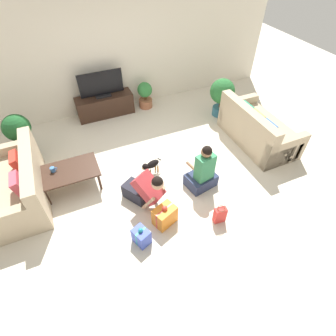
{
  "coord_description": "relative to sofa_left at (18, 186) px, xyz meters",
  "views": [
    {
      "loc": [
        -1.2,
        -3.44,
        3.68
      ],
      "look_at": [
        0.1,
        -0.45,
        0.45
      ],
      "focal_mm": 28.0,
      "sensor_mm": 36.0,
      "label": 1
    }
  ],
  "objects": [
    {
      "name": "potted_plant_corner_right",
      "position": [
        4.61,
        0.92,
        0.26
      ],
      "size": [
        0.58,
        0.58,
        0.92
      ],
      "color": "#336B84",
      "rests_on": "ground_plane"
    },
    {
      "name": "person_kneeling",
      "position": [
        1.96,
        -0.96,
        0.04
      ],
      "size": [
        0.66,
        0.81,
        0.79
      ],
      "rotation": [
        0.0,
        0.0,
        0.55
      ],
      "color": "#23232D",
      "rests_on": "ground_plane"
    },
    {
      "name": "person_sitting",
      "position": [
        3.05,
        -1.0,
        0.04
      ],
      "size": [
        0.58,
        0.54,
        0.96
      ],
      "rotation": [
        0.0,
        0.0,
        3.32
      ],
      "color": "#283351",
      "rests_on": "ground_plane"
    },
    {
      "name": "gift_bag_a",
      "position": [
        2.94,
        -1.81,
        -0.15
      ],
      "size": [
        0.2,
        0.14,
        0.33
      ],
      "rotation": [
        0.0,
        0.0,
        -0.11
      ],
      "color": "red",
      "rests_on": "ground_plane"
    },
    {
      "name": "potted_plant_corner_left",
      "position": [
        0.15,
        1.23,
        0.28
      ],
      "size": [
        0.52,
        0.52,
        0.94
      ],
      "color": "#4C4C51",
      "rests_on": "ground_plane"
    },
    {
      "name": "gift_box_a",
      "position": [
        2.11,
        -1.47,
        -0.13
      ],
      "size": [
        0.43,
        0.36,
        0.41
      ],
      "rotation": [
        0.0,
        0.0,
        0.36
      ],
      "color": "orange",
      "rests_on": "ground_plane"
    },
    {
      "name": "tv_console",
      "position": [
        2.02,
        2.05,
        -0.05
      ],
      "size": [
        1.36,
        0.43,
        0.51
      ],
      "color": "#382319",
      "rests_on": "ground_plane"
    },
    {
      "name": "tv",
      "position": [
        2.02,
        2.05,
        0.47
      ],
      "size": [
        1.02,
        0.2,
        0.6
      ],
      "color": "black",
      "rests_on": "tv_console"
    },
    {
      "name": "wall_back",
      "position": [
        2.38,
        2.33,
        0.99
      ],
      "size": [
        8.4,
        0.06,
        2.6
      ],
      "color": "silver",
      "rests_on": "ground_plane"
    },
    {
      "name": "ground_plane",
      "position": [
        2.38,
        -0.3,
        -0.31
      ],
      "size": [
        16.0,
        16.0,
        0.0
      ],
      "primitive_type": "plane",
      "color": "beige"
    },
    {
      "name": "mug",
      "position": [
        0.62,
        0.01,
        0.15
      ],
      "size": [
        0.12,
        0.08,
        0.09
      ],
      "color": "#386BAD",
      "rests_on": "coffee_table"
    },
    {
      "name": "dog",
      "position": [
        2.3,
        -0.34,
        -0.09
      ],
      "size": [
        0.44,
        0.21,
        0.32
      ],
      "rotation": [
        0.0,
        0.0,
        4.99
      ],
      "color": "black",
      "rests_on": "ground_plane"
    },
    {
      "name": "coffee_table",
      "position": [
        0.87,
        -0.07,
        0.07
      ],
      "size": [
        1.02,
        0.65,
        0.42
      ],
      "color": "#382319",
      "rests_on": "ground_plane"
    },
    {
      "name": "gift_box_b",
      "position": [
        1.64,
        -1.66,
        -0.16
      ],
      "size": [
        0.28,
        0.31,
        0.35
      ],
      "rotation": [
        0.0,
        0.0,
        0.37
      ],
      "color": "#3D51BC",
      "rests_on": "ground_plane"
    },
    {
      "name": "sofa_right",
      "position": [
        4.75,
        -0.31,
        0.0
      ],
      "size": [
        0.94,
        1.76,
        0.87
      ],
      "rotation": [
        0.0,
        0.0,
        1.57
      ],
      "color": "tan",
      "rests_on": "ground_plane"
    },
    {
      "name": "potted_plant_back_right",
      "position": [
        3.05,
        2.0,
        0.05
      ],
      "size": [
        0.37,
        0.37,
        0.66
      ],
      "color": "#A36042",
      "rests_on": "ground_plane"
    },
    {
      "name": "sofa_left",
      "position": [
        0.0,
        0.0,
        0.0
      ],
      "size": [
        0.94,
        1.76,
        0.87
      ],
      "rotation": [
        0.0,
        0.0,
        -1.57
      ],
      "color": "tan",
      "rests_on": "ground_plane"
    }
  ]
}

